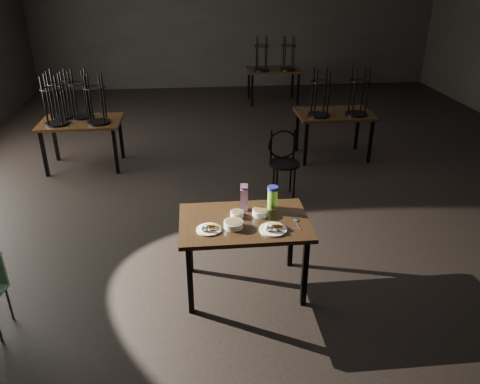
{
  "coord_description": "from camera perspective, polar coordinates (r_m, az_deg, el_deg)",
  "views": [
    {
      "loc": [
        -1.14,
        -6.15,
        2.88
      ],
      "look_at": [
        -0.72,
        -2.01,
        0.85
      ],
      "focal_mm": 35.0,
      "sensor_mm": 36.0,
      "label": 1
    }
  ],
  "objects": [
    {
      "name": "plate_left",
      "position": [
        4.17,
        -3.85,
        -4.44
      ],
      "size": [
        0.22,
        0.22,
        0.07
      ],
      "color": "white",
      "rests_on": "main_table"
    },
    {
      "name": "spoon",
      "position": [
        4.34,
        6.87,
        -3.49
      ],
      "size": [
        0.05,
        0.22,
        0.01
      ],
      "color": "silver",
      "rests_on": "main_table"
    },
    {
      "name": "room",
      "position": [
        6.28,
        4.44,
        20.92
      ],
      "size": [
        12.0,
        12.04,
        3.22
      ],
      "color": "black",
      "rests_on": "ground"
    },
    {
      "name": "plate_right",
      "position": [
        4.17,
        4.04,
        -4.42
      ],
      "size": [
        0.25,
        0.25,
        0.08
      ],
      "color": "white",
      "rests_on": "main_table"
    },
    {
      "name": "bentwood_chair",
      "position": [
        6.35,
        5.34,
        4.15
      ],
      "size": [
        0.42,
        0.42,
        0.89
      ],
      "rotation": [
        0.0,
        0.0,
        0.01
      ],
      "color": "black",
      "rests_on": "ground"
    },
    {
      "name": "water_bottle",
      "position": [
        4.5,
        3.98,
        -0.64
      ],
      "size": [
        0.14,
        0.14,
        0.23
      ],
      "color": "#89D73F",
      "rests_on": "main_table"
    },
    {
      "name": "bg_table_left",
      "position": [
        7.54,
        -19.13,
        8.57
      ],
      "size": [
        1.2,
        0.8,
        1.48
      ],
      "color": "black",
      "rests_on": "ground"
    },
    {
      "name": "bg_table_far",
      "position": [
        10.9,
        4.14,
        14.71
      ],
      "size": [
        1.2,
        0.8,
        1.48
      ],
      "color": "black",
      "rests_on": "ground"
    },
    {
      "name": "bowl_far",
      "position": [
        4.4,
        2.48,
        -2.48
      ],
      "size": [
        0.15,
        0.15,
        0.06
      ],
      "color": "white",
      "rests_on": "main_table"
    },
    {
      "name": "main_table",
      "position": [
        4.36,
        0.53,
        -4.4
      ],
      "size": [
        1.2,
        0.8,
        0.75
      ],
      "color": "black",
      "rests_on": "ground"
    },
    {
      "name": "bg_table_right",
      "position": [
        7.67,
        11.55,
        9.39
      ],
      "size": [
        1.2,
        0.8,
        1.48
      ],
      "color": "black",
      "rests_on": "ground"
    },
    {
      "name": "bowl_big",
      "position": [
        4.2,
        -0.81,
        -3.96
      ],
      "size": [
        0.17,
        0.17,
        0.06
      ],
      "color": "white",
      "rests_on": "main_table"
    },
    {
      "name": "juice_carton",
      "position": [
        4.45,
        0.51,
        -0.7
      ],
      "size": [
        0.08,
        0.08,
        0.28
      ],
      "color": "#811770",
      "rests_on": "main_table"
    },
    {
      "name": "bowl_near",
      "position": [
        4.38,
        -0.37,
        -2.66
      ],
      "size": [
        0.12,
        0.12,
        0.05
      ],
      "color": "white",
      "rests_on": "main_table"
    }
  ]
}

